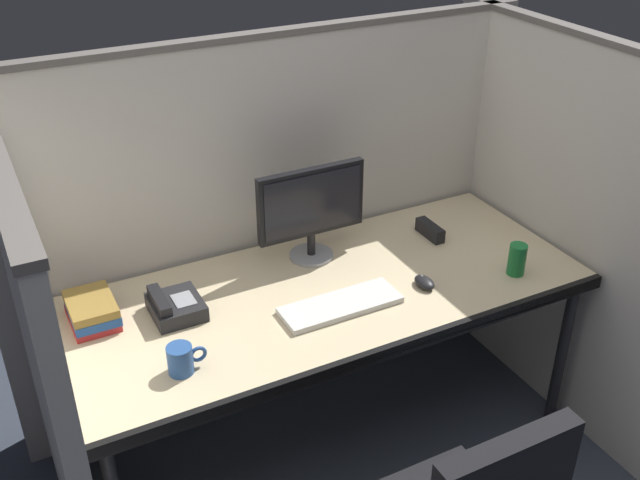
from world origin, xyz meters
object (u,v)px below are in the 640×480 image
monitor_center (311,208)px  red_stapler (430,230)px  desk (328,302)px  desk_phone (175,306)px  keyboard_main (341,305)px  computer_mouse (424,282)px  book_stack (92,311)px  coffee_mug (181,359)px  soda_can (517,259)px

monitor_center → red_stapler: 0.54m
desk → desk_phone: 0.55m
desk_phone → keyboard_main: bearing=-23.4°
computer_mouse → book_stack: bearing=163.4°
coffee_mug → monitor_center: bearing=32.9°
desk → soda_can: bearing=-17.8°
soda_can → monitor_center: bearing=143.7°
desk → coffee_mug: size_ratio=15.08×
keyboard_main → desk: bearing=84.7°
computer_mouse → red_stapler: bearing=52.4°
desk → monitor_center: (0.05, 0.24, 0.27)m
computer_mouse → coffee_mug: bearing=-176.7°
computer_mouse → book_stack: 1.17m
book_stack → desk: bearing=-14.1°
desk → keyboard_main: bearing=-95.3°
coffee_mug → computer_mouse: bearing=3.3°
desk → red_stapler: (0.56, 0.16, 0.08)m
monitor_center → book_stack: 0.87m
monitor_center → coffee_mug: (-0.66, -0.43, -0.17)m
desk → computer_mouse: bearing=-22.4°
soda_can → red_stapler: soda_can is taller
soda_can → desk: bearing=162.2°
keyboard_main → soda_can: (0.69, -0.10, 0.05)m
keyboard_main → red_stapler: 0.63m
soda_can → book_stack: 1.53m
desk → keyboard_main: size_ratio=4.42×
desk_phone → red_stapler: size_ratio=1.27×
book_stack → computer_mouse: bearing=-16.6°
desk → keyboard_main: (-0.01, -0.11, 0.06)m
desk → book_stack: size_ratio=8.83×
computer_mouse → desk_phone: bearing=163.9°
computer_mouse → book_stack: size_ratio=0.45×
desk → monitor_center: size_ratio=4.42×
monitor_center → coffee_mug: size_ratio=3.41×
keyboard_main → computer_mouse: (0.34, -0.02, 0.01)m
monitor_center → coffee_mug: bearing=-147.1°
desk → book_stack: (-0.79, 0.20, 0.09)m
monitor_center → soda_can: bearing=-36.3°
keyboard_main → coffee_mug: 0.60m
keyboard_main → coffee_mug: (-0.60, -0.08, 0.04)m
desk → red_stapler: 0.58m
soda_can → coffee_mug: bearing=178.7°
keyboard_main → book_stack: bearing=158.2°
coffee_mug → book_stack: 0.43m
coffee_mug → red_stapler: bearing=16.8°
computer_mouse → red_stapler: (0.23, 0.30, 0.01)m
coffee_mug → desk: bearing=17.3°
red_stapler → desk_phone: bearing=-177.4°
monitor_center → keyboard_main: 0.41m
coffee_mug → red_stapler: coffee_mug is taller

